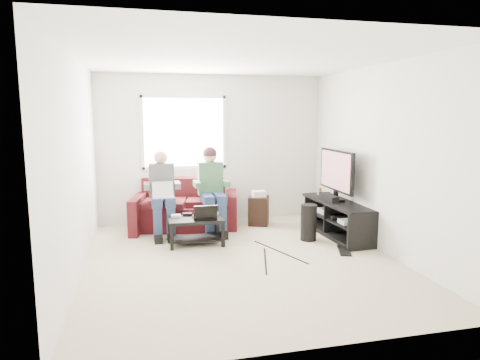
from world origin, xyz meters
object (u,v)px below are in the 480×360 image
Objects in this scene: coffee_table at (196,225)px; end_table at (259,210)px; tv_stand at (338,220)px; tv at (336,172)px; sofa at (186,210)px; subwoofer at (309,222)px.

end_table reaches higher than coffee_table.
end_table is at bearing 138.80° from tv_stand.
tv reaches higher than end_table.
sofa is 1.74× the size of tv.
coffee_table is at bearing -143.78° from end_table.
tv is 1.98× the size of subwoofer.
subwoofer is 0.93× the size of end_table.
tv is (-0.00, 0.10, 0.76)m from tv_stand.
tv_stand is 1.40m from end_table.
tv_stand is 3.01× the size of subwoofer.
end_table is (-0.49, 1.07, -0.01)m from subwoofer.
coffee_table is 0.73× the size of tv.
coffee_table is 2.27m from tv_stand.
sofa is at bearing 156.33° from tv_stand.
sofa reaches higher than coffee_table.
coffee_table is (0.04, -0.98, -0.02)m from sofa.
end_table is at bearing 114.63° from subwoofer.
coffee_table is 0.48× the size of tv_stand.
end_table is at bearing -4.16° from sofa.
subwoofer reaches higher than tv_stand.
tv is 1.52m from end_table.
tv is 0.95m from subwoofer.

